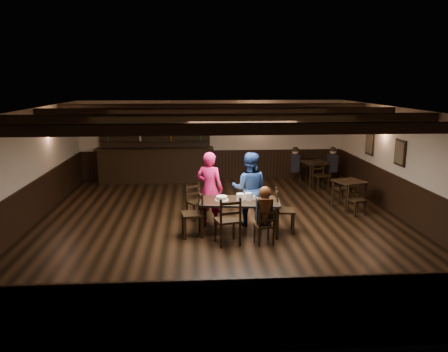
{
  "coord_description": "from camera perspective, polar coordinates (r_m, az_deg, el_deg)",
  "views": [
    {
      "loc": [
        -0.63,
        -9.86,
        3.35
      ],
      "look_at": [
        0.07,
        0.2,
        1.14
      ],
      "focal_mm": 35.0,
      "sensor_mm": 36.0,
      "label": 1
    }
  ],
  "objects": [
    {
      "name": "ground",
      "position": [
        10.43,
        -0.3,
        -6.37
      ],
      "size": [
        10.0,
        10.0,
        0.0
      ],
      "primitive_type": "plane",
      "color": "black",
      "rests_on": "ground"
    },
    {
      "name": "room_shell",
      "position": [
        10.04,
        -0.27,
        3.18
      ],
      "size": [
        9.02,
        10.02,
        2.71
      ],
      "color": "beige",
      "rests_on": "ground"
    },
    {
      "name": "dining_table",
      "position": [
        9.69,
        2.07,
        -3.62
      ],
      "size": [
        1.84,
        1.07,
        0.75
      ],
      "color": "black",
      "rests_on": "ground"
    },
    {
      "name": "chair_near_left",
      "position": [
        8.99,
        0.64,
        -5.43
      ],
      "size": [
        0.58,
        0.56,
        1.03
      ],
      "color": "black",
      "rests_on": "ground"
    },
    {
      "name": "chair_near_right",
      "position": [
        9.09,
        5.4,
        -6.24
      ],
      "size": [
        0.43,
        0.41,
        0.78
      ],
      "color": "black",
      "rests_on": "ground"
    },
    {
      "name": "chair_end_left",
      "position": [
        9.56,
        -3.65,
        -4.47
      ],
      "size": [
        0.51,
        0.53,
        1.0
      ],
      "color": "black",
      "rests_on": "ground"
    },
    {
      "name": "chair_end_right",
      "position": [
        9.89,
        7.46,
        -4.04
      ],
      "size": [
        0.49,
        0.51,
        0.98
      ],
      "color": "black",
      "rests_on": "ground"
    },
    {
      "name": "chair_far_pushed",
      "position": [
        10.77,
        -3.84,
        -2.94
      ],
      "size": [
        0.55,
        0.55,
        0.88
      ],
      "color": "black",
      "rests_on": "ground"
    },
    {
      "name": "woman_pink",
      "position": [
        10.24,
        -1.89,
        -1.64
      ],
      "size": [
        0.75,
        0.63,
        1.75
      ],
      "primitive_type": "imported",
      "rotation": [
        0.0,
        0.0,
        2.75
      ],
      "color": "#DD1B68",
      "rests_on": "ground"
    },
    {
      "name": "man_blue",
      "position": [
        10.23,
        3.32,
        -1.69
      ],
      "size": [
        0.96,
        0.81,
        1.74
      ],
      "primitive_type": "imported",
      "rotation": [
        0.0,
        0.0,
        2.94
      ],
      "color": "navy",
      "rests_on": "ground"
    },
    {
      "name": "seated_person",
      "position": [
        9.02,
        5.31,
        -3.94
      ],
      "size": [
        0.33,
        0.5,
        0.81
      ],
      "color": "black",
      "rests_on": "ground"
    },
    {
      "name": "cake",
      "position": [
        9.69,
        -0.31,
        -2.93
      ],
      "size": [
        0.31,
        0.31,
        0.1
      ],
      "color": "white",
      "rests_on": "dining_table"
    },
    {
      "name": "plate_stack_a",
      "position": [
        9.65,
        2.13,
        -2.77
      ],
      "size": [
        0.17,
        0.17,
        0.16
      ],
      "primitive_type": "cylinder",
      "color": "white",
      "rests_on": "dining_table"
    },
    {
      "name": "plate_stack_b",
      "position": [
        9.65,
        3.19,
        -2.72
      ],
      "size": [
        0.15,
        0.15,
        0.18
      ],
      "primitive_type": "cylinder",
      "color": "white",
      "rests_on": "dining_table"
    },
    {
      "name": "tea_light",
      "position": [
        9.8,
        2.39,
        -2.87
      ],
      "size": [
        0.05,
        0.05,
        0.06
      ],
      "color": "#A5A8AD",
      "rests_on": "dining_table"
    },
    {
      "name": "salt_shaker",
      "position": [
        9.6,
        4.29,
        -3.06
      ],
      "size": [
        0.04,
        0.04,
        0.1
      ],
      "primitive_type": "cylinder",
      "color": "silver",
      "rests_on": "dining_table"
    },
    {
      "name": "pepper_shaker",
      "position": [
        9.57,
        4.26,
        -3.14
      ],
      "size": [
        0.04,
        0.04,
        0.09
      ],
      "primitive_type": "cylinder",
      "color": "#A5A8AD",
      "rests_on": "dining_table"
    },
    {
      "name": "drink_glass",
      "position": [
        9.73,
        3.96,
        -2.86
      ],
      "size": [
        0.06,
        0.06,
        0.1
      ],
      "primitive_type": "cylinder",
      "color": "silver",
      "rests_on": "dining_table"
    },
    {
      "name": "menu_red",
      "position": [
        9.57,
        5.28,
        -3.43
      ],
      "size": [
        0.35,
        0.25,
        0.0
      ],
      "primitive_type": "cube",
      "rotation": [
        0.0,
        0.0,
        -0.05
      ],
      "color": "maroon",
      "rests_on": "dining_table"
    },
    {
      "name": "menu_blue",
      "position": [
        9.79,
        5.01,
        -3.06
      ],
      "size": [
        0.33,
        0.26,
        0.0
      ],
      "primitive_type": "cube",
      "rotation": [
        0.0,
        0.0,
        -0.24
      ],
      "color": "#0E1C4A",
      "rests_on": "dining_table"
    },
    {
      "name": "bar_counter",
      "position": [
        14.87,
        -8.96,
        2.05
      ],
      "size": [
        3.89,
        0.7,
        2.2
      ],
      "color": "black",
      "rests_on": "ground"
    },
    {
      "name": "back_table_a",
      "position": [
        12.05,
        16.06,
        -1.11
      ],
      "size": [
        0.9,
        0.9,
        0.75
      ],
      "color": "black",
      "rests_on": "ground"
    },
    {
      "name": "back_table_b",
      "position": [
        14.56,
        11.79,
        1.43
      ],
      "size": [
        1.02,
        1.02,
        0.75
      ],
      "color": "black",
      "rests_on": "ground"
    },
    {
      "name": "bg_patron_left",
      "position": [
        14.28,
        9.27,
        2.19
      ],
      "size": [
        0.25,
        0.39,
        0.8
      ],
      "color": "black",
      "rests_on": "ground"
    },
    {
      "name": "bg_patron_right",
      "position": [
        14.51,
        13.99,
        2.16
      ],
      "size": [
        0.24,
        0.39,
        0.8
      ],
      "color": "black",
      "rests_on": "ground"
    }
  ]
}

